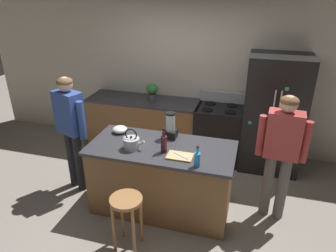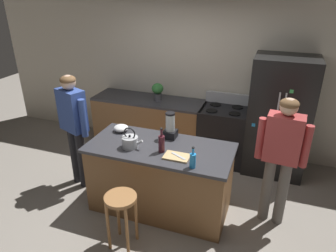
% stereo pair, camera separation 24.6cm
% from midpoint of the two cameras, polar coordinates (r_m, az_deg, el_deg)
% --- Properties ---
extents(ground_plane, '(14.00, 14.00, 0.00)m').
position_cam_midpoint_polar(ground_plane, '(4.40, -2.77, -14.56)').
color(ground_plane, gray).
extents(back_wall, '(8.00, 0.10, 2.70)m').
position_cam_midpoint_polar(back_wall, '(5.47, 3.52, 9.54)').
color(back_wall, beige).
rests_on(back_wall, ground_plane).
extents(kitchen_island, '(1.82, 0.85, 0.93)m').
position_cam_midpoint_polar(kitchen_island, '(4.12, -2.90, -9.51)').
color(kitchen_island, brown).
rests_on(kitchen_island, ground_plane).
extents(back_counter_run, '(2.00, 0.64, 0.93)m').
position_cam_midpoint_polar(back_counter_run, '(5.64, -5.58, 0.37)').
color(back_counter_run, brown).
rests_on(back_counter_run, ground_plane).
extents(refrigerator, '(0.90, 0.73, 1.85)m').
position_cam_midpoint_polar(refrigerator, '(5.07, 17.45, 2.03)').
color(refrigerator, black).
rests_on(refrigerator, ground_plane).
extents(stove_range, '(0.76, 0.65, 1.11)m').
position_cam_midpoint_polar(stove_range, '(5.30, 7.88, -1.28)').
color(stove_range, black).
rests_on(stove_range, ground_plane).
extents(person_by_island_left, '(0.58, 0.35, 1.69)m').
position_cam_midpoint_polar(person_by_island_left, '(4.50, -18.92, 0.32)').
color(person_by_island_left, '#26262B').
rests_on(person_by_island_left, ground_plane).
extents(person_by_sink_right, '(0.60, 0.25, 1.66)m').
position_cam_midpoint_polar(person_by_sink_right, '(3.90, 18.39, -3.78)').
color(person_by_sink_right, '#66605B').
rests_on(person_by_sink_right, ground_plane).
extents(bar_stool, '(0.36, 0.36, 0.68)m').
position_cam_midpoint_polar(bar_stool, '(3.58, -9.61, -14.90)').
color(bar_stool, '#9E6B3D').
rests_on(bar_stool, ground_plane).
extents(potted_plant, '(0.20, 0.20, 0.30)m').
position_cam_midpoint_polar(potted_plant, '(5.35, -4.25, 6.42)').
color(potted_plant, '#4C4C51').
rests_on(potted_plant, back_counter_run).
extents(blender_appliance, '(0.17, 0.17, 0.35)m').
position_cam_midpoint_polar(blender_appliance, '(4.03, -1.32, -0.23)').
color(blender_appliance, black).
rests_on(blender_appliance, kitchen_island).
extents(bottle_soda, '(0.07, 0.07, 0.26)m').
position_cam_midpoint_polar(bottle_soda, '(3.43, 3.31, -6.11)').
color(bottle_soda, '#268CD8').
rests_on(bottle_soda, kitchen_island).
extents(bottle_wine, '(0.08, 0.08, 0.32)m').
position_cam_midpoint_polar(bottle_wine, '(3.70, -2.67, -3.23)').
color(bottle_wine, '#471923').
rests_on(bottle_wine, kitchen_island).
extents(mixing_bowl, '(0.20, 0.20, 0.09)m').
position_cam_midpoint_polar(mixing_bowl, '(4.28, -10.44, -0.65)').
color(mixing_bowl, white).
rests_on(mixing_bowl, kitchen_island).
extents(tea_kettle, '(0.28, 0.20, 0.27)m').
position_cam_midpoint_polar(tea_kettle, '(3.84, -8.53, -3.07)').
color(tea_kettle, '#B7BABF').
rests_on(tea_kettle, kitchen_island).
extents(cutting_board, '(0.30, 0.20, 0.02)m').
position_cam_midpoint_polar(cutting_board, '(3.65, 0.24, -5.60)').
color(cutting_board, tan).
rests_on(cutting_board, kitchen_island).
extents(chef_knife, '(0.21, 0.13, 0.01)m').
position_cam_midpoint_polar(chef_knife, '(3.63, 0.55, -5.47)').
color(chef_knife, '#B7BABF').
rests_on(chef_knife, cutting_board).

